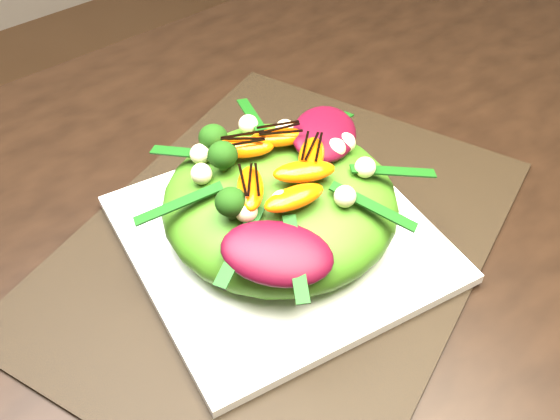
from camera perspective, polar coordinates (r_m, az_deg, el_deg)
dining_table at (r=0.63m, az=-2.45°, el=-7.07°), size 1.60×0.90×0.75m
placemat at (r=0.64m, az=0.00°, el=-2.86°), size 0.57×0.51×0.00m
plate_base at (r=0.63m, az=0.00°, el=-2.43°), size 0.31×0.31×0.01m
salad_bowl at (r=0.62m, az=0.00°, el=-1.55°), size 0.30×0.30×0.02m
lettuce_mound at (r=0.60m, az=0.00°, el=0.66°), size 0.27×0.27×0.07m
radicchio_leaf at (r=0.61m, az=3.90°, el=6.68°), size 0.11×0.10×0.02m
orange_segment at (r=0.57m, az=-2.95°, el=3.98°), size 0.06×0.03×0.01m
broccoli_floret at (r=0.56m, az=-7.07°, el=2.51°), size 0.05×0.05×0.04m
macadamia_nut at (r=0.56m, az=3.81°, el=3.15°), size 0.02×0.02×0.02m
balsamic_drizzle at (r=0.57m, az=-2.98°, el=4.58°), size 0.04×0.01×0.00m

